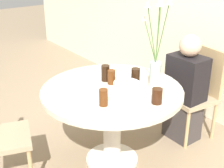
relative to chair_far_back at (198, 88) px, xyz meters
name	(u,v)px	position (x,y,z in m)	size (l,w,h in m)	color
ground_plane	(112,160)	(-0.13, -0.94, -0.50)	(16.00, 16.00, 0.00)	#89755B
dining_table	(112,104)	(-0.13, -0.94, 0.07)	(1.15, 1.15, 0.71)	beige
chair_far_back	(198,88)	(0.00, 0.00, 0.00)	(0.45, 0.45, 0.89)	#9E896B
birthday_cake	(127,87)	(-0.01, -0.89, 0.25)	(0.21, 0.21, 0.12)	white
flower_vase	(156,56)	(0.05, -0.65, 0.47)	(0.25, 0.20, 0.77)	#9EB2AD
side_plate	(121,73)	(-0.34, -0.69, 0.21)	(0.21, 0.21, 0.01)	silver
drink_glass_0	(111,77)	(-0.21, -0.89, 0.27)	(0.06, 0.06, 0.12)	#51280F
drink_glass_1	(105,73)	(-0.30, -0.89, 0.28)	(0.07, 0.07, 0.14)	black
drink_glass_2	(157,96)	(0.27, -0.84, 0.27)	(0.08, 0.08, 0.12)	#33190C
drink_glass_3	(136,76)	(-0.10, -0.72, 0.27)	(0.07, 0.07, 0.13)	black
drink_glass_4	(103,97)	(0.06, -1.17, 0.27)	(0.06, 0.06, 0.13)	#51280F
person_woman	(185,92)	(-0.02, -0.16, -0.01)	(0.34, 0.24, 1.05)	#383333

